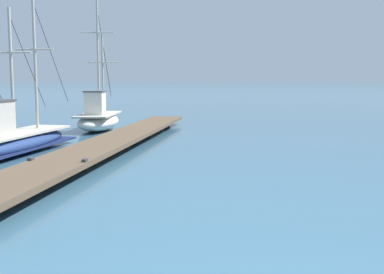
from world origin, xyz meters
The scene contains 3 objects.
floating_dock centered at (-6.61, 13.76, 0.36)m, with size 2.16×23.01×0.53m.
fishing_boat_0 centered at (-9.99, 12.57, 0.57)m, with size 2.35×8.63×6.02m.
fishing_boat_1 centered at (-9.38, 21.05, 0.63)m, with size 2.39×5.95×6.75m.
Camera 1 is at (-1.17, -3.75, 2.81)m, focal length 45.82 mm.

